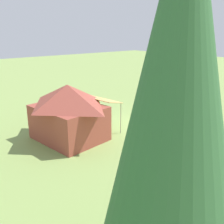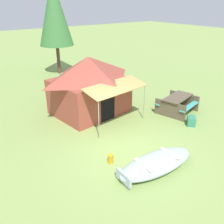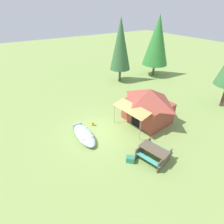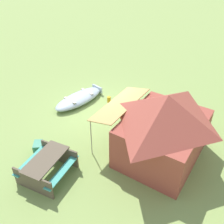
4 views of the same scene
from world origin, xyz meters
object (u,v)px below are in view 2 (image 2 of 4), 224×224
object	(u,v)px
pine_tree_back_right	(54,12)
cooler_box	(191,121)
canvas_cabin_tent	(89,85)
picnic_table	(177,103)
beached_rowboat	(156,163)
fuel_can	(111,159)

from	to	relation	value
pine_tree_back_right	cooler_box	bearing A→B (deg)	-84.98
canvas_cabin_tent	picnic_table	xyz separation A→B (m)	(3.27, -2.43, -0.87)
beached_rowboat	fuel_can	xyz separation A→B (m)	(-0.94, 1.12, -0.07)
fuel_can	beached_rowboat	bearing A→B (deg)	-50.11
cooler_box	fuel_can	bearing A→B (deg)	-177.79
pine_tree_back_right	beached_rowboat	bearing A→B (deg)	-101.51
canvas_cabin_tent	cooler_box	distance (m)	4.72
canvas_cabin_tent	cooler_box	xyz separation A→B (m)	(2.74, -3.67, -1.17)
beached_rowboat	fuel_can	world-z (taller)	beached_rowboat
cooler_box	fuel_can	distance (m)	4.33
beached_rowboat	cooler_box	bearing A→B (deg)	20.80
cooler_box	pine_tree_back_right	distance (m)	11.47
cooler_box	pine_tree_back_right	bearing A→B (deg)	95.02
beached_rowboat	picnic_table	bearing A→B (deg)	32.84
beached_rowboat	cooler_box	xyz separation A→B (m)	(3.39, 1.29, -0.04)
picnic_table	cooler_box	size ratio (longest dim) A/B	4.24
picnic_table	fuel_can	xyz separation A→B (m)	(-4.86, -1.41, -0.33)
cooler_box	fuel_can	xyz separation A→B (m)	(-4.33, -0.17, -0.03)
picnic_table	cooler_box	bearing A→B (deg)	-113.13
canvas_cabin_tent	pine_tree_back_right	size ratio (longest dim) A/B	0.63
canvas_cabin_tent	pine_tree_back_right	world-z (taller)	pine_tree_back_right
cooler_box	canvas_cabin_tent	bearing A→B (deg)	126.71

